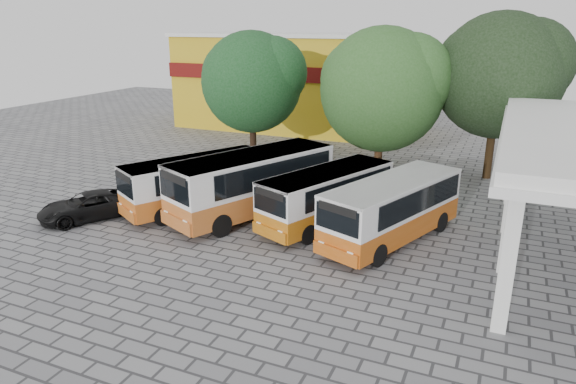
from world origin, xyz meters
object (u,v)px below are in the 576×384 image
at_px(bus_far_left, 197,180).
at_px(bus_centre_left, 253,180).
at_px(bus_centre_right, 327,194).
at_px(parked_car, 89,206).
at_px(bus_far_right, 393,207).

relative_size(bus_far_left, bus_centre_left, 0.86).
distance_m(bus_centre_right, parked_car, 11.62).
distance_m(bus_centre_left, parked_car, 8.08).
bearing_deg(bus_centre_right, bus_far_left, -151.88).
bearing_deg(bus_far_left, parked_car, -112.91).
xyz_separation_m(bus_far_left, parked_car, (-4.13, -3.24, -0.90)).
xyz_separation_m(bus_far_right, parked_car, (-14.14, -3.18, -0.95)).
relative_size(bus_far_left, bus_centre_right, 1.03).
relative_size(bus_far_right, parked_car, 1.75).
xyz_separation_m(bus_far_left, bus_far_right, (10.01, -0.06, 0.04)).
distance_m(bus_centre_right, bus_far_right, 3.33).
relative_size(bus_centre_left, bus_centre_right, 1.19).
distance_m(bus_far_left, bus_centre_left, 3.03).
bearing_deg(bus_far_left, bus_far_right, 28.60).
height_order(bus_centre_right, parked_car, bus_centre_right).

